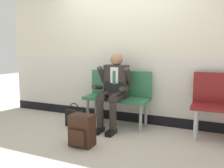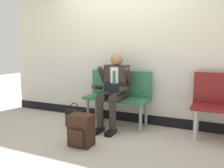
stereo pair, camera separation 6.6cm
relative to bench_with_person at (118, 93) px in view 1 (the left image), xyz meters
The scene contains 6 objects.
ground_plane 0.66m from the bench_with_person, 87.74° to the right, with size 18.00×18.00×0.00m, color #B2A899.
station_wall 0.91m from the bench_with_person, 87.01° to the left, with size 5.01×0.14×2.86m.
bench_with_person is the anchor object (origin of this frame).
person_seated 0.23m from the bench_with_person, 90.00° to the right, with size 0.57×0.70×1.25m.
backpack 1.14m from the bench_with_person, 94.21° to the right, with size 0.32×0.26×0.43m.
handbag 0.86m from the bench_with_person, 145.33° to the right, with size 0.32×0.09×0.41m.
Camera 1 is at (1.53, -3.36, 1.29)m, focal length 37.97 mm.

